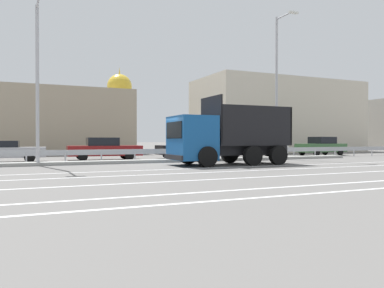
{
  "coord_description": "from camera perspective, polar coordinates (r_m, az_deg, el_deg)",
  "views": [
    {
      "loc": [
        -7.26,
        -18.71,
        1.38
      ],
      "look_at": [
        1.51,
        0.94,
        1.12
      ],
      "focal_mm": 35.0,
      "sensor_mm": 36.0,
      "label": 1
    }
  ],
  "objects": [
    {
      "name": "ground_plane",
      "position": [
        20.12,
        -2.84,
        -3.24
      ],
      "size": [
        320.0,
        320.0,
        0.0
      ],
      "primitive_type": "plane",
      "color": "#605E5B"
    },
    {
      "name": "lane_strip_0",
      "position": [
        19.2,
        8.56,
        -3.43
      ],
      "size": [
        52.17,
        0.16,
        0.01
      ],
      "primitive_type": "cube",
      "color": "silver",
      "rests_on": "ground_plane"
    },
    {
      "name": "lane_strip_1",
      "position": [
        17.45,
        12.32,
        -3.85
      ],
      "size": [
        52.17,
        0.16,
        0.01
      ],
      "primitive_type": "cube",
      "color": "silver",
      "rests_on": "ground_plane"
    },
    {
      "name": "lane_strip_2",
      "position": [
        15.49,
        17.91,
        -4.44
      ],
      "size": [
        52.17,
        0.16,
        0.01
      ],
      "primitive_type": "cube",
      "color": "silver",
      "rests_on": "ground_plane"
    },
    {
      "name": "lane_strip_3",
      "position": [
        13.62,
        25.51,
        -5.18
      ],
      "size": [
        52.17,
        0.16,
        0.01
      ],
      "primitive_type": "cube",
      "color": "silver",
      "rests_on": "ground_plane"
    },
    {
      "name": "median_island",
      "position": [
        22.61,
        -5.28,
        -2.58
      ],
      "size": [
        28.7,
        1.1,
        0.18
      ],
      "primitive_type": "cube",
      "color": "gray",
      "rests_on": "ground_plane"
    },
    {
      "name": "median_guardrail",
      "position": [
        23.86,
        -6.32,
        -1.26
      ],
      "size": [
        52.17,
        0.09,
        0.78
      ],
      "color": "#9EA0A5",
      "rests_on": "ground_plane"
    },
    {
      "name": "dump_truck",
      "position": [
        20.26,
        3.66,
        0.58
      ],
      "size": [
        6.75,
        2.84,
        3.69
      ],
      "rotation": [
        0.0,
        0.0,
        1.56
      ],
      "color": "#144C8C",
      "rests_on": "ground_plane"
    },
    {
      "name": "median_road_sign",
      "position": [
        25.51,
        9.05,
        0.61
      ],
      "size": [
        0.85,
        0.16,
        2.47
      ],
      "color": "white",
      "rests_on": "ground_plane"
    },
    {
      "name": "street_lamp_1",
      "position": [
        21.29,
        -22.48,
        9.72
      ],
      "size": [
        0.7,
        2.61,
        8.43
      ],
      "color": "#ADADB2",
      "rests_on": "ground_plane"
    },
    {
      "name": "street_lamp_2",
      "position": [
        27.09,
        12.92,
        9.29
      ],
      "size": [
        0.7,
        1.96,
        9.95
      ],
      "color": "#ADADB2",
      "rests_on": "ground_plane"
    },
    {
      "name": "parked_car_2",
      "position": [
        25.19,
        -26.87,
        -0.96
      ],
      "size": [
        4.86,
        2.17,
        1.3
      ],
      "rotation": [
        0.0,
        0.0,
        -1.61
      ],
      "color": "#A3A3A8",
      "rests_on": "ground_plane"
    },
    {
      "name": "parked_car_3",
      "position": [
        25.73,
        -13.23,
        -0.71
      ],
      "size": [
        4.89,
        2.16,
        1.51
      ],
      "rotation": [
        0.0,
        0.0,
        -1.62
      ],
      "color": "maroon",
      "rests_on": "ground_plane"
    },
    {
      "name": "parked_car_4",
      "position": [
        27.43,
        -0.35,
        -0.58
      ],
      "size": [
        4.79,
        1.94,
        1.56
      ],
      "rotation": [
        0.0,
        0.0,
        1.6
      ],
      "color": "black",
      "rests_on": "ground_plane"
    },
    {
      "name": "parked_car_5",
      "position": [
        30.16,
        10.02,
        -0.61
      ],
      "size": [
        4.67,
        2.01,
        1.37
      ],
      "rotation": [
        0.0,
        0.0,
        1.52
      ],
      "color": "silver",
      "rests_on": "ground_plane"
    },
    {
      "name": "parked_car_6",
      "position": [
        34.38,
        19.1,
        -0.32
      ],
      "size": [
        4.64,
        2.11,
        1.61
      ],
      "rotation": [
        0.0,
        0.0,
        1.64
      ],
      "color": "#335B33",
      "rests_on": "ground_plane"
    },
    {
      "name": "background_building_0",
      "position": [
        40.21,
        -24.99,
        3.06
      ],
      "size": [
        20.7,
        11.03,
        6.17
      ],
      "primitive_type": "cube",
      "color": "tan",
      "rests_on": "ground_plane"
    },
    {
      "name": "background_building_1",
      "position": [
        44.09,
        12.98,
        4.06
      ],
      "size": [
        18.56,
        8.71,
        7.96
      ],
      "primitive_type": "cube",
      "color": "beige",
      "rests_on": "ground_plane"
    },
    {
      "name": "church_tower",
      "position": [
        50.43,
        -10.98,
        4.63
      ],
      "size": [
        3.6,
        3.6,
        10.88
      ],
      "color": "silver",
      "rests_on": "ground_plane"
    }
  ]
}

